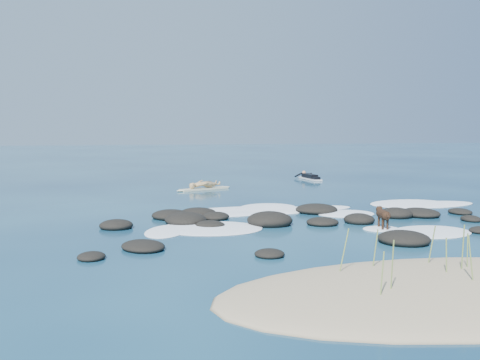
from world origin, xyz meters
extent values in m
plane|color=#0A2642|center=(0.00, 0.00, 0.00)|extent=(160.00, 160.00, 0.00)
ellipsoid|color=#9E8966|center=(0.00, -8.20, 0.00)|extent=(9.00, 4.40, 0.60)
cylinder|color=olive|center=(0.07, -8.45, 0.61)|extent=(0.12, 0.11, 0.97)
cylinder|color=olive|center=(0.34, -7.81, 0.64)|extent=(0.08, 0.14, 1.04)
cylinder|color=olive|center=(-0.05, -7.90, 0.53)|extent=(0.04, 0.07, 0.81)
cylinder|color=olive|center=(0.58, -7.62, 0.53)|extent=(0.07, 0.05, 0.83)
cylinder|color=olive|center=(-1.78, -8.78, 0.54)|extent=(0.11, 0.09, 0.84)
cylinder|color=olive|center=(-1.52, -8.62, 0.62)|extent=(0.06, 0.15, 1.00)
cylinder|color=olive|center=(-1.77, -7.21, 0.59)|extent=(0.24, 0.08, 0.92)
cylinder|color=olive|center=(-1.05, -7.04, 0.55)|extent=(0.10, 0.08, 0.86)
cylinder|color=olive|center=(0.14, -7.09, 0.57)|extent=(0.10, 0.13, 0.89)
ellipsoid|color=black|center=(-1.52, -0.93, 0.13)|extent=(1.76, 1.74, 0.53)
ellipsoid|color=black|center=(-6.11, -0.58, 0.09)|extent=(1.06, 1.03, 0.35)
ellipsoid|color=black|center=(1.28, -1.22, 0.10)|extent=(1.03, 1.04, 0.39)
ellipsoid|color=black|center=(-2.60, -4.87, 0.06)|extent=(0.94, 0.94, 0.22)
ellipsoid|color=black|center=(-5.42, -3.52, 0.07)|extent=(1.45, 1.56, 0.27)
ellipsoid|color=black|center=(4.91, -1.64, 0.06)|extent=(0.67, 0.81, 0.24)
ellipsoid|color=black|center=(-4.02, -0.16, 0.11)|extent=(1.47, 1.60, 0.44)
ellipsoid|color=black|center=(3.86, -0.39, 0.09)|extent=(1.49, 1.61, 0.34)
ellipsoid|color=black|center=(0.06, -1.27, 0.07)|extent=(1.26, 1.23, 0.29)
ellipsoid|color=black|center=(-3.43, 1.32, 0.08)|extent=(1.42, 1.27, 0.33)
ellipsoid|color=black|center=(1.17, -4.18, 0.10)|extent=(1.77, 1.80, 0.41)
ellipsoid|color=black|center=(-6.59, -4.29, 0.05)|extent=(0.72, 0.79, 0.21)
ellipsoid|color=black|center=(5.47, -0.26, 0.06)|extent=(0.83, 1.02, 0.24)
ellipsoid|color=black|center=(0.72, 1.07, 0.10)|extent=(1.73, 1.69, 0.39)
ellipsoid|color=black|center=(-2.98, 0.41, 0.08)|extent=(1.21, 1.24, 0.30)
ellipsoid|color=black|center=(-4.40, 0.89, 0.09)|extent=(1.55, 1.59, 0.36)
ellipsoid|color=black|center=(2.95, -0.46, 0.10)|extent=(1.16, 1.12, 0.42)
ellipsoid|color=black|center=(-3.37, -0.99, 0.07)|extent=(1.15, 1.10, 0.26)
ellipsoid|color=white|center=(-0.66, 2.49, 0.01)|extent=(2.58, 2.43, 0.12)
ellipsoid|color=white|center=(-1.92, 2.03, 0.01)|extent=(3.78, 1.65, 0.12)
ellipsoid|color=white|center=(-0.54, 1.26, 0.01)|extent=(1.64, 1.15, 0.12)
ellipsoid|color=white|center=(1.56, 0.46, 0.01)|extent=(2.15, 1.79, 0.12)
ellipsoid|color=white|center=(-3.02, 1.23, 0.01)|extent=(3.80, 1.39, 0.12)
ellipsoid|color=white|center=(0.81, 1.78, 0.01)|extent=(3.27, 1.60, 0.12)
ellipsoid|color=white|center=(-4.71, -1.43, 0.01)|extent=(1.70, 2.30, 0.12)
ellipsoid|color=white|center=(4.95, 2.25, 0.01)|extent=(3.59, 2.80, 0.12)
ellipsoid|color=white|center=(2.64, -3.07, 0.01)|extent=(2.73, 2.33, 0.12)
ellipsoid|color=white|center=(4.82, 2.12, 0.01)|extent=(2.24, 2.14, 0.12)
ellipsoid|color=white|center=(5.62, 1.86, 0.01)|extent=(4.03, 2.12, 0.12)
ellipsoid|color=white|center=(-3.40, -1.22, 0.01)|extent=(3.49, 2.90, 0.12)
ellipsoid|color=white|center=(1.45, -2.38, 0.01)|extent=(1.10, 0.90, 0.12)
cube|color=beige|center=(-2.17, 8.69, 0.05)|extent=(2.48, 1.50, 0.08)
ellipsoid|color=beige|center=(-1.04, 9.20, 0.05)|extent=(0.57, 0.46, 0.09)
ellipsoid|color=beige|center=(-3.30, 8.17, 0.05)|extent=(0.57, 0.46, 0.09)
imported|color=tan|center=(-2.17, 8.69, 0.90)|extent=(0.60, 0.70, 1.62)
cube|color=silver|center=(4.49, 12.49, 0.05)|extent=(0.72, 2.32, 0.08)
ellipsoid|color=silver|center=(4.39, 13.63, 0.05)|extent=(0.32, 0.52, 0.09)
cube|color=black|center=(4.49, 12.49, 0.21)|extent=(0.54, 1.43, 0.23)
sphere|color=tan|center=(4.42, 13.30, 0.33)|extent=(0.26, 0.26, 0.24)
cylinder|color=black|center=(4.11, 13.43, 0.20)|extent=(0.55, 0.35, 0.26)
cylinder|color=black|center=(4.69, 13.48, 0.20)|extent=(0.57, 0.26, 0.26)
cube|color=black|center=(4.56, 11.72, 0.17)|extent=(0.40, 0.60, 0.15)
cylinder|color=black|center=(1.45, -2.48, 0.46)|extent=(0.34, 0.57, 0.26)
sphere|color=black|center=(1.49, -2.24, 0.46)|extent=(0.31, 0.31, 0.27)
sphere|color=black|center=(1.41, -2.72, 0.46)|extent=(0.28, 0.28, 0.25)
sphere|color=black|center=(1.52, -2.09, 0.55)|extent=(0.22, 0.22, 0.19)
cone|color=black|center=(1.53, -1.97, 0.53)|extent=(0.12, 0.14, 0.10)
cone|color=black|center=(1.46, -2.09, 0.63)|extent=(0.10, 0.08, 0.09)
cone|color=black|center=(1.56, -2.10, 0.63)|extent=(0.10, 0.08, 0.09)
cylinder|color=black|center=(1.41, -2.29, 0.18)|extent=(0.07, 0.07, 0.35)
cylinder|color=black|center=(1.55, -2.31, 0.18)|extent=(0.07, 0.07, 0.35)
cylinder|color=black|center=(1.35, -2.65, 0.18)|extent=(0.07, 0.07, 0.35)
cylinder|color=black|center=(1.49, -2.67, 0.18)|extent=(0.07, 0.07, 0.35)
cylinder|color=black|center=(1.39, -2.84, 0.50)|extent=(0.09, 0.26, 0.15)
camera|label=1|loc=(-5.77, -16.53, 2.93)|focal=40.00mm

